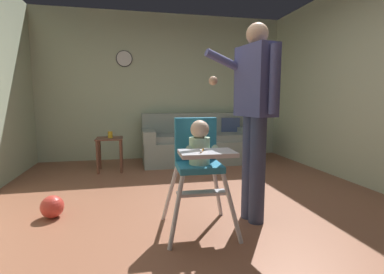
% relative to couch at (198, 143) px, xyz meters
% --- Properties ---
extents(ground, '(6.12, 7.35, 0.10)m').
position_rel_couch_xyz_m(ground, '(-0.53, -2.39, -0.38)').
color(ground, '#935940').
extents(wall_far, '(5.32, 0.06, 2.67)m').
position_rel_couch_xyz_m(wall_far, '(-0.53, 0.52, 1.00)').
color(wall_far, beige).
rests_on(wall_far, ground).
extents(couch, '(1.95, 0.86, 0.86)m').
position_rel_couch_xyz_m(couch, '(0.00, 0.00, 0.00)').
color(couch, gray).
rests_on(couch, ground).
extents(high_chair, '(0.63, 0.74, 0.96)m').
position_rel_couch_xyz_m(high_chair, '(-0.62, -2.66, 0.33)').
color(high_chair, silver).
rests_on(high_chair, ground).
extents(adult_standing, '(0.58, 0.50, 1.76)m').
position_rel_couch_xyz_m(adult_standing, '(-0.09, -2.56, 0.67)').
color(adult_standing, '#39405E').
rests_on(adult_standing, ground).
extents(toy_ball, '(0.21, 0.21, 0.21)m').
position_rel_couch_xyz_m(toy_ball, '(-1.91, -2.12, -0.23)').
color(toy_ball, '#D13D33').
rests_on(toy_ball, ground).
extents(side_table, '(0.40, 0.40, 0.52)m').
position_rel_couch_xyz_m(side_table, '(-1.50, -0.37, 0.05)').
color(side_table, brown).
rests_on(side_table, ground).
extents(sippy_cup, '(0.07, 0.07, 0.10)m').
position_rel_couch_xyz_m(sippy_cup, '(-1.48, -0.37, 0.24)').
color(sippy_cup, gold).
rests_on(sippy_cup, side_table).
extents(wall_clock, '(0.29, 0.04, 0.29)m').
position_rel_couch_xyz_m(wall_clock, '(-1.25, 0.48, 1.51)').
color(wall_clock, white).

